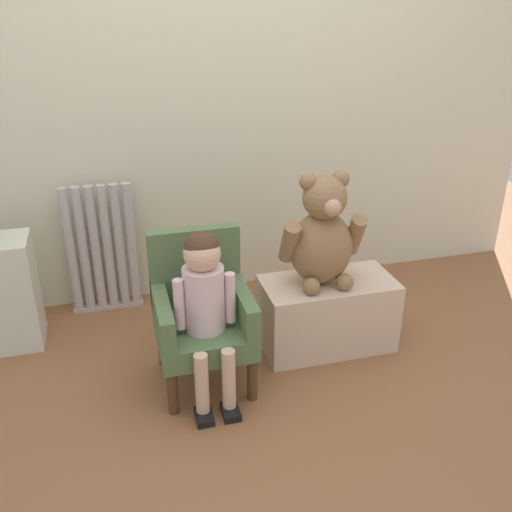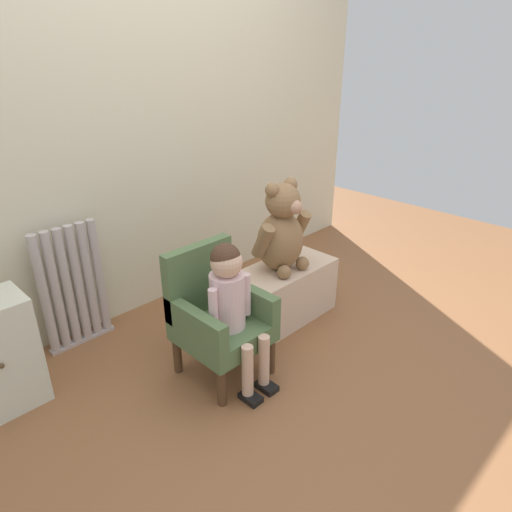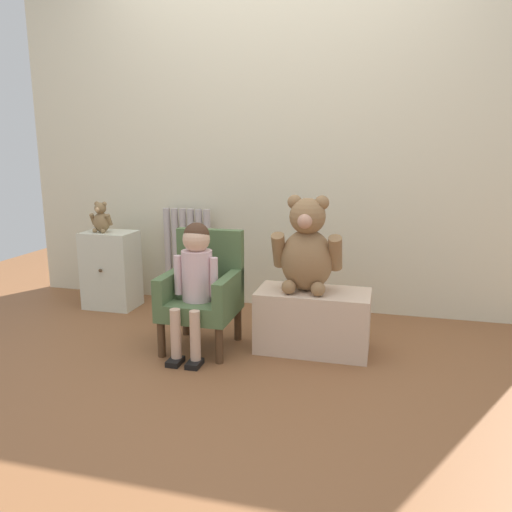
{
  "view_description": "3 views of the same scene",
  "coord_description": "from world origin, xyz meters",
  "px_view_note": "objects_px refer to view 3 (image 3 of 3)",
  "views": [
    {
      "loc": [
        -0.56,
        -1.69,
        1.58
      ],
      "look_at": [
        0.01,
        0.43,
        0.56
      ],
      "focal_mm": 40.0,
      "sensor_mm": 36.0,
      "label": 1
    },
    {
      "loc": [
        -1.47,
        -1.09,
        1.55
      ],
      "look_at": [
        0.01,
        0.39,
        0.58
      ],
      "focal_mm": 32.0,
      "sensor_mm": 36.0,
      "label": 2
    },
    {
      "loc": [
        0.76,
        -2.16,
        1.13
      ],
      "look_at": [
        0.08,
        0.42,
        0.55
      ],
      "focal_mm": 35.0,
      "sensor_mm": 36.0,
      "label": 3
    }
  ],
  "objects_px": {
    "radiator": "(188,257)",
    "large_teddy_bear": "(307,249)",
    "low_bench": "(313,321)",
    "small_teddy_bear": "(101,219)",
    "child_figure": "(195,270)",
    "small_dresser": "(111,270)",
    "child_armchair": "(203,291)"
  },
  "relations": [
    {
      "from": "small_dresser",
      "to": "child_armchair",
      "type": "height_order",
      "value": "child_armchair"
    },
    {
      "from": "small_dresser",
      "to": "low_bench",
      "type": "distance_m",
      "value": 1.58
    },
    {
      "from": "child_armchair",
      "to": "child_figure",
      "type": "bearing_deg",
      "value": -90.0
    },
    {
      "from": "child_figure",
      "to": "small_teddy_bear",
      "type": "bearing_deg",
      "value": 147.39
    },
    {
      "from": "small_teddy_bear",
      "to": "radiator",
      "type": "bearing_deg",
      "value": 24.86
    },
    {
      "from": "child_figure",
      "to": "large_teddy_bear",
      "type": "xyz_separation_m",
      "value": [
        0.58,
        0.2,
        0.1
      ]
    },
    {
      "from": "low_bench",
      "to": "small_teddy_bear",
      "type": "relative_size",
      "value": 2.93
    },
    {
      "from": "radiator",
      "to": "large_teddy_bear",
      "type": "distance_m",
      "value": 1.19
    },
    {
      "from": "large_teddy_bear",
      "to": "radiator",
      "type": "bearing_deg",
      "value": 146.67
    },
    {
      "from": "child_figure",
      "to": "large_teddy_bear",
      "type": "relative_size",
      "value": 1.38
    },
    {
      "from": "small_dresser",
      "to": "small_teddy_bear",
      "type": "xyz_separation_m",
      "value": [
        -0.04,
        -0.02,
        0.37
      ]
    },
    {
      "from": "small_dresser",
      "to": "child_figure",
      "type": "height_order",
      "value": "child_figure"
    },
    {
      "from": "low_bench",
      "to": "small_teddy_bear",
      "type": "bearing_deg",
      "value": 165.63
    },
    {
      "from": "small_teddy_bear",
      "to": "child_figure",
      "type": "bearing_deg",
      "value": -32.61
    },
    {
      "from": "child_figure",
      "to": "low_bench",
      "type": "distance_m",
      "value": 0.72
    },
    {
      "from": "small_dresser",
      "to": "child_figure",
      "type": "distance_m",
      "value": 1.1
    },
    {
      "from": "radiator",
      "to": "low_bench",
      "type": "relative_size",
      "value": 1.12
    },
    {
      "from": "radiator",
      "to": "child_armchair",
      "type": "xyz_separation_m",
      "value": [
        0.4,
        -0.74,
        -0.02
      ]
    },
    {
      "from": "child_figure",
      "to": "low_bench",
      "type": "xyz_separation_m",
      "value": [
        0.62,
        0.2,
        -0.31
      ]
    },
    {
      "from": "radiator",
      "to": "low_bench",
      "type": "height_order",
      "value": "radiator"
    },
    {
      "from": "small_dresser",
      "to": "low_bench",
      "type": "height_order",
      "value": "small_dresser"
    },
    {
      "from": "radiator",
      "to": "small_teddy_bear",
      "type": "distance_m",
      "value": 0.66
    },
    {
      "from": "low_bench",
      "to": "large_teddy_bear",
      "type": "distance_m",
      "value": 0.41
    },
    {
      "from": "child_figure",
      "to": "large_teddy_bear",
      "type": "height_order",
      "value": "large_teddy_bear"
    },
    {
      "from": "large_teddy_bear",
      "to": "child_figure",
      "type": "bearing_deg",
      "value": -160.59
    },
    {
      "from": "small_dresser",
      "to": "large_teddy_bear",
      "type": "xyz_separation_m",
      "value": [
        1.47,
        -0.41,
        0.31
      ]
    },
    {
      "from": "child_armchair",
      "to": "low_bench",
      "type": "xyz_separation_m",
      "value": [
        0.62,
        0.09,
        -0.15
      ]
    },
    {
      "from": "child_armchair",
      "to": "large_teddy_bear",
      "type": "relative_size",
      "value": 1.25
    },
    {
      "from": "small_dresser",
      "to": "child_armchair",
      "type": "relative_size",
      "value": 0.83
    },
    {
      "from": "child_figure",
      "to": "small_teddy_bear",
      "type": "distance_m",
      "value": 1.12
    },
    {
      "from": "radiator",
      "to": "low_bench",
      "type": "bearing_deg",
      "value": -32.43
    },
    {
      "from": "child_figure",
      "to": "radiator",
      "type": "bearing_deg",
      "value": 115.1
    }
  ]
}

